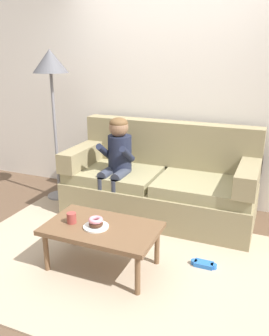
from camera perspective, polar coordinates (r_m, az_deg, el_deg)
ground at (r=3.43m, az=-1.59°, el=-12.79°), size 10.00×10.00×0.00m
wall_back at (r=4.26m, az=6.16°, el=13.26°), size 8.00×0.10×2.80m
area_rug at (r=3.23m, az=-3.47°, el=-14.80°), size 2.89×1.97×0.01m
couch at (r=3.97m, az=4.27°, el=-2.56°), size 2.06×0.90×1.01m
coffee_table at (r=2.99m, az=-5.30°, el=-10.08°), size 0.94×0.56×0.40m
person_child at (r=3.83m, az=-2.88°, el=1.65°), size 0.34×0.58×1.10m
plate at (r=2.95m, az=-6.24°, el=-9.39°), size 0.21×0.21×0.01m
donut at (r=2.94m, az=-6.26°, el=-8.96°), size 0.17×0.17×0.04m
donut_second at (r=2.93m, az=-6.28°, el=-8.33°), size 0.16×0.16×0.04m
mug at (r=3.04m, az=-10.13°, el=-7.94°), size 0.08×0.08×0.09m
toy_controller at (r=3.20m, az=11.12°, el=-15.08°), size 0.23×0.09×0.05m
floor_lamp at (r=4.28m, az=-13.35°, el=14.74°), size 0.41×0.41×1.80m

